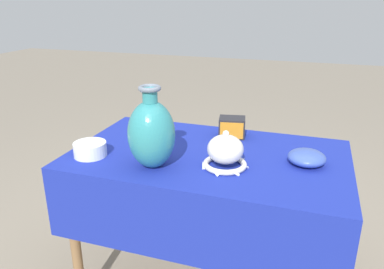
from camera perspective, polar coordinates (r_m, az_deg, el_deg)
display_table at (r=1.60m, az=2.31°, el=-5.76°), size 1.15×0.69×0.71m
vase_tall_bulbous at (r=1.42m, az=-6.20°, el=0.19°), size 0.18×0.18×0.32m
vase_dome_bell at (r=1.44m, az=5.09°, el=-2.78°), size 0.18×0.19×0.15m
mosaic_tile_box at (r=1.76m, az=6.11°, el=1.09°), size 0.14×0.12×0.09m
bowl_shallow_cobalt at (r=1.53m, az=17.08°, el=-3.38°), size 0.15×0.15×0.06m
pot_squat_porcelain at (r=1.60m, az=-15.26°, el=-2.18°), size 0.13×0.13×0.06m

